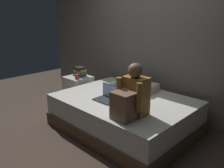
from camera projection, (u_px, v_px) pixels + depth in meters
name	position (u px, v px, depth m)	size (l,w,h in m)	color
ground_plane	(101.00, 131.00, 3.53)	(8.00, 8.00, 0.00)	#47382D
wall_back	(151.00, 36.00, 3.95)	(5.60, 0.10, 2.70)	slate
bed	(124.00, 114.00, 3.52)	(2.00, 1.50, 0.51)	brown
nightstand	(79.00, 91.00, 4.48)	(0.44, 0.46, 0.56)	beige
person_sitting	(131.00, 97.00, 2.78)	(0.39, 0.44, 0.66)	olive
laptop	(107.00, 96.00, 3.35)	(0.32, 0.23, 0.22)	#333842
pillow	(139.00, 86.00, 3.78)	(0.56, 0.36, 0.13)	beige
book_stack	(80.00, 72.00, 4.41)	(0.24, 0.17, 0.18)	#284C84
mug	(77.00, 77.00, 4.21)	(0.08, 0.08, 0.09)	#933833
clothes_pile	(113.00, 85.00, 3.93)	(0.21, 0.25, 0.09)	#3D4C8E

